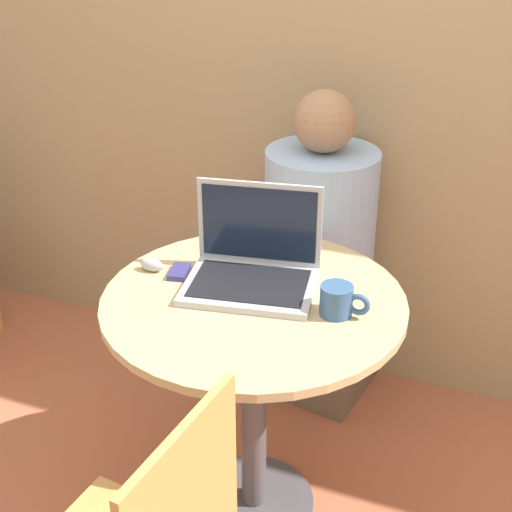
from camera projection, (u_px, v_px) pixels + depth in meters
ground_plane at (254, 503)px, 2.28m from camera, size 12.00×12.00×0.00m
back_wall at (346, 39)px, 2.39m from camera, size 7.00×0.05×2.60m
round_table at (254, 348)px, 2.01m from camera, size 0.83×0.83×0.77m
laptop at (253, 265)px, 1.98m from camera, size 0.39×0.32×0.27m
cell_phone at (179, 272)px, 2.04m from camera, size 0.07×0.10×0.02m
computer_mouse at (152, 265)px, 2.05m from camera, size 0.07×0.04×0.04m
coffee_cup at (339, 300)px, 1.84m from camera, size 0.13×0.09×0.08m
person_seated at (326, 273)px, 2.63m from camera, size 0.45×0.62×1.18m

